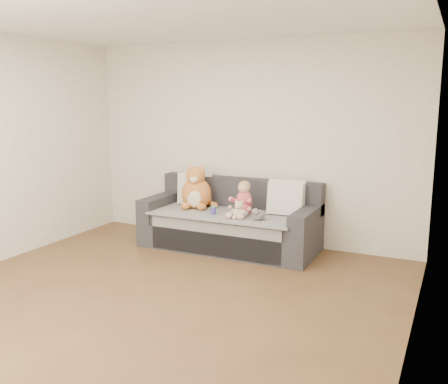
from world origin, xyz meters
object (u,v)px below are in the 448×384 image
sofa (230,224)px  plush_cat (196,191)px  sippy_cup (213,209)px  teddy_bear (239,211)px  toddler (243,201)px

sofa → plush_cat: size_ratio=3.61×
sofa → sippy_cup: bearing=-114.4°
plush_cat → teddy_bear: (0.74, -0.32, -0.13)m
sofa → sippy_cup: (-0.12, -0.25, 0.23)m
toddler → plush_cat: plush_cat is taller
toddler → sippy_cup: 0.38m
toddler → sippy_cup: size_ratio=3.46×
plush_cat → teddy_bear: bearing=-38.1°
plush_cat → sofa: bearing=-13.2°
teddy_bear → plush_cat: bearing=153.6°
sofa → toddler: (0.22, -0.12, 0.34)m
sippy_cup → plush_cat: bearing=146.4°
toddler → sippy_cup: toddler is taller
plush_cat → teddy_bear: plush_cat is taller
toddler → teddy_bear: bearing=-79.6°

